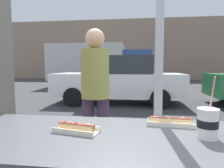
{
  "coord_description": "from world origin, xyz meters",
  "views": [
    {
      "loc": [
        -0.14,
        -1.28,
        1.35
      ],
      "look_at": [
        -0.55,
        1.86,
        1.07
      ],
      "focal_mm": 31.81,
      "sensor_mm": 36.0,
      "label": 1
    }
  ],
  "objects": [
    {
      "name": "soda_cup_left",
      "position": [
        0.2,
        -0.29,
        1.08
      ],
      "size": [
        0.1,
        0.1,
        0.3
      ],
      "color": "white",
      "rests_on": "window_counter"
    },
    {
      "name": "pedestrian",
      "position": [
        -0.62,
        0.95,
        1.08
      ],
      "size": [
        0.32,
        0.32,
        1.63
      ],
      "color": "#35253A",
      "rests_on": "sidewalk_strip"
    },
    {
      "name": "ground_plane",
      "position": [
        0.0,
        8.0,
        0.0
      ],
      "size": [
        60.0,
        60.0,
        0.0
      ],
      "primitive_type": "plane",
      "color": "#38383A"
    },
    {
      "name": "building_facade_far",
      "position": [
        0.0,
        20.02,
        3.1
      ],
      "size": [
        28.0,
        1.2,
        6.2
      ],
      "primitive_type": "cube",
      "color": "gray",
      "rests_on": "ground"
    },
    {
      "name": "hotdog_tray_far",
      "position": [
        -0.46,
        -0.29,
        1.03
      ],
      "size": [
        0.26,
        0.15,
        0.05
      ],
      "color": "beige",
      "rests_on": "window_counter"
    },
    {
      "name": "sidewalk_strip",
      "position": [
        0.0,
        1.6,
        0.07
      ],
      "size": [
        16.0,
        2.8,
        0.15
      ],
      "primitive_type": "cube",
      "color": "gray",
      "rests_on": "ground"
    },
    {
      "name": "hotdog_tray_near",
      "position": [
        0.06,
        -0.1,
        1.03
      ],
      "size": [
        0.28,
        0.12,
        0.05
      ],
      "color": "silver",
      "rests_on": "window_counter"
    },
    {
      "name": "box_truck",
      "position": [
        -2.76,
        11.71,
        1.54
      ],
      "size": [
        6.66,
        2.44,
        2.79
      ],
      "color": "beige",
      "rests_on": "ground"
    },
    {
      "name": "parked_car_white",
      "position": [
        -0.86,
        6.03,
        0.88
      ],
      "size": [
        4.65,
        2.02,
        1.72
      ],
      "color": "silver",
      "rests_on": "ground"
    }
  ]
}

